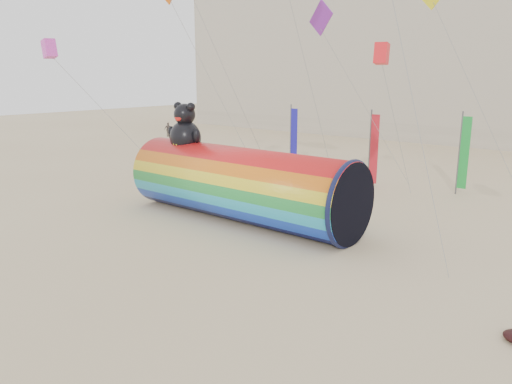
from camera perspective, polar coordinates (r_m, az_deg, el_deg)
The scene contains 4 objects.
ground at distance 21.73m, azimuth -3.57°, elevation -6.68°, with size 160.00×160.00×0.00m, color #CCB58C.
hotel_building at distance 66.16m, azimuth 17.14°, elevation 15.31°, with size 60.40×15.40×20.60m.
windsock_assembly at distance 25.66m, azimuth -1.76°, elevation 1.12°, with size 13.04×3.97×6.01m.
festival_banners at distance 34.71m, azimuth 12.97°, elevation 5.09°, with size 12.86×2.28×5.20m.
Camera 1 is at (14.05, -14.80, 7.45)m, focal length 35.00 mm.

